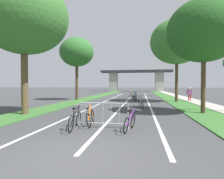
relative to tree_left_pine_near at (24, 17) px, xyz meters
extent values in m
plane|color=#3D3D3F|center=(5.32, -5.72, -5.84)|extent=(300.00, 300.00, 0.00)
cube|color=#386B2D|center=(-0.07, 20.08, -5.82)|extent=(2.26, 63.06, 0.05)
cube|color=#386B2D|center=(10.70, 20.08, -5.82)|extent=(2.26, 63.06, 0.05)
cube|color=#ADA89E|center=(12.72, 20.08, -5.80)|extent=(1.79, 63.06, 0.08)
cube|color=silver|center=(5.32, 12.52, -5.84)|extent=(0.14, 36.48, 0.01)
cube|color=silver|center=(7.66, 12.52, -5.84)|extent=(0.14, 36.48, 0.01)
cube|color=silver|center=(2.98, 12.52, -5.84)|extent=(0.14, 36.48, 0.01)
cube|color=#2D2D30|center=(5.32, 46.40, 0.24)|extent=(21.37, 3.71, 0.62)
cube|color=#9E9B93|center=(-1.63, 46.40, -2.96)|extent=(2.38, 2.40, 5.77)
cube|color=#9E9B93|center=(12.26, 46.40, -2.96)|extent=(2.38, 2.40, 5.77)
cylinder|color=brown|center=(0.00, 0.00, -3.89)|extent=(0.40, 0.40, 3.91)
ellipsoid|color=#38702D|center=(0.00, 0.00, 0.02)|extent=(5.22, 5.22, 4.44)
cylinder|color=#4C3823|center=(-0.74, 11.08, -3.72)|extent=(0.33, 0.33, 4.24)
ellipsoid|color=#2D6628|center=(-0.74, 11.08, -0.08)|extent=(4.05, 4.05, 3.44)
cylinder|color=#4C3823|center=(10.75, 2.16, -4.12)|extent=(0.27, 0.27, 3.45)
ellipsoid|color=#23561E|center=(10.75, 2.16, -0.69)|extent=(4.56, 4.56, 3.87)
cylinder|color=#4C3823|center=(10.63, 10.33, -3.68)|extent=(0.31, 0.31, 4.32)
ellipsoid|color=#38702D|center=(10.63, 10.33, 0.57)|extent=(5.60, 5.60, 4.76)
cylinder|color=#ADADB2|center=(4.28, -2.51, -5.32)|extent=(0.04, 0.04, 1.05)
cube|color=#ADADB2|center=(4.28, -2.51, -5.83)|extent=(0.08, 0.44, 0.03)
cylinder|color=#ADADB2|center=(6.39, -2.60, -5.32)|extent=(0.04, 0.04, 1.05)
cube|color=#ADADB2|center=(6.39, -2.60, -5.83)|extent=(0.08, 0.44, 0.03)
cylinder|color=#ADADB2|center=(5.34, -2.55, -4.81)|extent=(2.11, 0.13, 0.04)
cylinder|color=#ADADB2|center=(5.34, -2.55, -5.66)|extent=(2.11, 0.13, 0.04)
cylinder|color=#ADADB2|center=(4.63, -2.52, -5.23)|extent=(0.02, 0.02, 0.87)
cylinder|color=#ADADB2|center=(4.98, -2.54, -5.23)|extent=(0.02, 0.02, 0.87)
cylinder|color=#ADADB2|center=(5.34, -2.55, -5.23)|extent=(0.02, 0.02, 0.87)
cylinder|color=#ADADB2|center=(5.69, -2.57, -5.23)|extent=(0.02, 0.02, 0.87)
cylinder|color=#ADADB2|center=(6.04, -2.58, -5.23)|extent=(0.02, 0.02, 0.87)
cylinder|color=#ADADB2|center=(5.62, 4.32, -5.32)|extent=(0.04, 0.04, 1.05)
cube|color=#ADADB2|center=(5.62, 4.32, -5.83)|extent=(0.08, 0.44, 0.03)
cylinder|color=#ADADB2|center=(7.73, 4.23, -5.32)|extent=(0.04, 0.04, 1.05)
cube|color=#ADADB2|center=(7.73, 4.23, -5.83)|extent=(0.08, 0.44, 0.03)
cylinder|color=#ADADB2|center=(6.67, 4.28, -4.81)|extent=(2.11, 0.13, 0.04)
cylinder|color=#ADADB2|center=(6.67, 4.28, -5.66)|extent=(2.11, 0.13, 0.04)
cylinder|color=#ADADB2|center=(5.97, 4.31, -5.23)|extent=(0.02, 0.02, 0.87)
cylinder|color=#ADADB2|center=(6.32, 4.29, -5.23)|extent=(0.02, 0.02, 0.87)
cylinder|color=#ADADB2|center=(6.67, 4.28, -5.23)|extent=(0.02, 0.02, 0.87)
cylinder|color=#ADADB2|center=(7.02, 4.26, -5.23)|extent=(0.02, 0.02, 0.87)
cylinder|color=#ADADB2|center=(7.37, 4.25, -5.23)|extent=(0.02, 0.02, 0.87)
cylinder|color=#ADADB2|center=(4.70, 11.04, -5.32)|extent=(0.04, 0.04, 1.05)
cube|color=#ADADB2|center=(4.70, 11.04, -5.83)|extent=(0.09, 0.44, 0.03)
cylinder|color=#ADADB2|center=(6.81, 11.17, -5.32)|extent=(0.04, 0.04, 1.05)
cube|color=#ADADB2|center=(6.81, 11.17, -5.83)|extent=(0.09, 0.44, 0.03)
cylinder|color=#ADADB2|center=(5.75, 11.11, -4.81)|extent=(2.11, 0.16, 0.04)
cylinder|color=#ADADB2|center=(5.75, 11.11, -5.66)|extent=(2.11, 0.16, 0.04)
cylinder|color=#ADADB2|center=(5.05, 11.06, -5.23)|extent=(0.02, 0.02, 0.87)
cylinder|color=#ADADB2|center=(5.40, 11.09, -5.23)|extent=(0.02, 0.02, 0.87)
cylinder|color=#ADADB2|center=(5.75, 11.11, -5.23)|extent=(0.02, 0.02, 0.87)
cylinder|color=#ADADB2|center=(6.11, 11.13, -5.23)|extent=(0.02, 0.02, 0.87)
cylinder|color=#ADADB2|center=(6.46, 11.15, -5.23)|extent=(0.02, 0.02, 0.87)
cylinder|color=#ADADB2|center=(3.35, 17.99, -5.32)|extent=(0.04, 0.04, 1.05)
cube|color=#ADADB2|center=(3.35, 17.99, -5.83)|extent=(0.08, 0.44, 0.03)
cylinder|color=#ADADB2|center=(5.46, 17.88, -5.32)|extent=(0.04, 0.04, 1.05)
cube|color=#ADADB2|center=(5.46, 17.88, -5.83)|extent=(0.08, 0.44, 0.03)
cylinder|color=#ADADB2|center=(4.40, 17.93, -4.81)|extent=(2.11, 0.15, 0.04)
cylinder|color=#ADADB2|center=(4.40, 17.93, -5.66)|extent=(2.11, 0.15, 0.04)
cylinder|color=#ADADB2|center=(3.70, 17.97, -5.23)|extent=(0.02, 0.02, 0.87)
cylinder|color=#ADADB2|center=(4.05, 17.95, -5.23)|extent=(0.02, 0.02, 0.87)
cylinder|color=#ADADB2|center=(4.40, 17.93, -5.23)|extent=(0.02, 0.02, 0.87)
cylinder|color=#ADADB2|center=(4.75, 17.92, -5.23)|extent=(0.02, 0.02, 0.87)
cylinder|color=#ADADB2|center=(5.10, 17.90, -5.23)|extent=(0.02, 0.02, 0.87)
torus|color=black|center=(6.15, 17.80, -5.53)|extent=(0.24, 0.62, 0.62)
torus|color=black|center=(5.89, 18.84, -5.53)|extent=(0.24, 0.62, 0.62)
cylinder|color=#197A7F|center=(6.00, 18.29, -5.24)|extent=(0.34, 1.00, 0.63)
cylinder|color=#197A7F|center=(6.06, 18.09, -5.32)|extent=(0.07, 0.13, 0.52)
cylinder|color=#197A7F|center=(6.11, 17.97, -5.56)|extent=(0.11, 0.34, 0.07)
cylinder|color=#197A7F|center=(5.87, 18.81, -5.24)|extent=(0.08, 0.10, 0.60)
cube|color=black|center=(6.05, 18.05, -5.07)|extent=(0.16, 0.26, 0.06)
cylinder|color=#99999E|center=(5.85, 18.78, -4.94)|extent=(0.48, 0.15, 0.07)
torus|color=black|center=(5.33, 16.99, -5.53)|extent=(0.24, 0.63, 0.61)
torus|color=black|center=(5.47, 18.06, -5.53)|extent=(0.24, 0.63, 0.61)
cylinder|color=gold|center=(5.46, 17.49, -5.24)|extent=(0.30, 1.03, 0.63)
cylinder|color=gold|center=(5.41, 17.29, -5.33)|extent=(0.14, 0.14, 0.51)
cylinder|color=gold|center=(5.35, 17.16, -5.56)|extent=(0.06, 0.35, 0.07)
cylinder|color=gold|center=(5.53, 18.03, -5.24)|extent=(0.15, 0.11, 0.60)
cube|color=black|center=(5.46, 17.25, -5.08)|extent=(0.14, 0.25, 0.07)
cylinder|color=#99999E|center=(5.59, 17.99, -4.94)|extent=(0.42, 0.08, 0.11)
torus|color=black|center=(4.76, -2.70, -5.53)|extent=(0.22, 0.64, 0.62)
torus|color=black|center=(4.67, -1.65, -5.53)|extent=(0.22, 0.64, 0.62)
cylinder|color=orange|center=(4.66, -2.20, -5.23)|extent=(0.25, 1.02, 0.63)
cylinder|color=orange|center=(4.69, -2.40, -5.32)|extent=(0.15, 0.13, 0.52)
cylinder|color=orange|center=(4.75, -2.53, -5.55)|extent=(0.05, 0.34, 0.07)
cylinder|color=orange|center=(4.61, -1.68, -5.23)|extent=(0.16, 0.10, 0.60)
cube|color=black|center=(4.64, -2.44, -5.06)|extent=(0.13, 0.25, 0.07)
cylinder|color=#99999E|center=(4.56, -1.71, -4.94)|extent=(0.52, 0.07, 0.13)
torus|color=black|center=(5.87, 12.09, -5.53)|extent=(0.23, 0.63, 0.62)
torus|color=black|center=(6.06, 11.09, -5.53)|extent=(0.23, 0.63, 0.62)
cylinder|color=#1E7238|center=(5.98, 11.62, -5.29)|extent=(0.27, 0.97, 0.52)
cylinder|color=#1E7238|center=(5.95, 11.81, -5.27)|extent=(0.09, 0.13, 0.63)
cylinder|color=#1E7238|center=(5.89, 11.93, -5.56)|extent=(0.09, 0.33, 0.07)
cylinder|color=#1E7238|center=(6.08, 11.12, -5.29)|extent=(0.08, 0.10, 0.49)
cube|color=black|center=(5.97, 11.85, -4.96)|extent=(0.15, 0.26, 0.06)
cylinder|color=#99999E|center=(6.10, 11.15, -5.05)|extent=(0.55, 0.13, 0.08)
torus|color=black|center=(6.36, 11.17, -5.53)|extent=(0.18, 0.63, 0.62)
torus|color=black|center=(6.25, 10.23, -5.53)|extent=(0.18, 0.63, 0.62)
cylinder|color=silver|center=(6.28, 10.73, -5.23)|extent=(0.21, 0.92, 0.65)
cylinder|color=silver|center=(6.31, 10.90, -5.28)|extent=(0.09, 0.12, 0.61)
cylinder|color=silver|center=(6.35, 11.02, -5.56)|extent=(0.06, 0.31, 0.07)
cylinder|color=silver|center=(6.22, 10.25, -5.23)|extent=(0.09, 0.10, 0.62)
cube|color=black|center=(6.29, 10.94, -4.98)|extent=(0.13, 0.25, 0.06)
cylinder|color=#99999E|center=(6.20, 10.28, -4.92)|extent=(0.43, 0.08, 0.07)
torus|color=black|center=(7.01, 4.31, -5.53)|extent=(0.24, 0.63, 0.63)
torus|color=black|center=(6.77, 5.32, -5.53)|extent=(0.24, 0.63, 0.63)
cylinder|color=#B7B7BC|center=(6.87, 4.79, -5.24)|extent=(0.32, 0.98, 0.62)
cylinder|color=#B7B7BC|center=(6.93, 4.60, -5.31)|extent=(0.07, 0.13, 0.53)
cylinder|color=#B7B7BC|center=(6.98, 4.48, -5.55)|extent=(0.10, 0.33, 0.07)
cylinder|color=#B7B7BC|center=(6.75, 5.29, -5.24)|extent=(0.08, 0.10, 0.59)
cube|color=black|center=(6.91, 4.56, -5.05)|extent=(0.16, 0.26, 0.06)
cylinder|color=#99999E|center=(6.74, 5.26, -4.94)|extent=(0.43, 0.13, 0.06)
torus|color=black|center=(4.34, -3.58, -5.51)|extent=(0.14, 0.66, 0.66)
torus|color=black|center=(4.26, -2.54, -5.51)|extent=(0.14, 0.66, 0.66)
cylinder|color=black|center=(4.33, -3.08, -5.21)|extent=(0.06, 1.01, 0.64)
cylinder|color=black|center=(4.34, -3.28, -5.26)|extent=(0.10, 0.12, 0.61)
cylinder|color=black|center=(4.32, -3.41, -5.54)|extent=(0.06, 0.34, 0.08)
cylinder|color=black|center=(4.29, -2.56, -5.21)|extent=(0.10, 0.09, 0.61)
cube|color=black|center=(4.36, -3.31, -4.96)|extent=(0.12, 0.25, 0.06)
cylinder|color=#99999E|center=(4.31, -2.58, -4.91)|extent=(0.50, 0.06, 0.07)
torus|color=black|center=(6.06, 16.90, -5.53)|extent=(0.17, 0.64, 0.64)
torus|color=black|center=(6.13, 17.91, -5.53)|extent=(0.17, 0.64, 0.64)
cylinder|color=#1E389E|center=(6.13, 17.38, -5.22)|extent=(0.19, 0.98, 0.65)
cylinder|color=#1E389E|center=(6.11, 17.19, -5.25)|extent=(0.12, 0.13, 0.65)
cylinder|color=#1E389E|center=(6.07, 17.06, -5.55)|extent=(0.05, 0.33, 0.07)
cylinder|color=#1E389E|center=(6.17, 17.88, -5.22)|extent=(0.12, 0.10, 0.62)
cube|color=black|center=(6.15, 17.15, -4.93)|extent=(0.12, 0.25, 0.06)
cylinder|color=#99999E|center=(6.20, 17.85, -4.91)|extent=(0.55, 0.07, 0.09)
torus|color=black|center=(6.38, -3.41, -5.54)|extent=(0.24, 0.62, 0.61)
torus|color=black|center=(6.59, -2.44, -5.54)|extent=(0.24, 0.62, 0.61)
cylinder|color=#662884|center=(6.51, -2.95, -5.29)|extent=(0.30, 0.93, 0.53)
cylinder|color=#662884|center=(6.47, -3.14, -5.30)|extent=(0.10, 0.13, 0.57)
cylinder|color=#662884|center=(6.41, -3.25, -5.56)|extent=(0.09, 0.32, 0.07)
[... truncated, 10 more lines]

